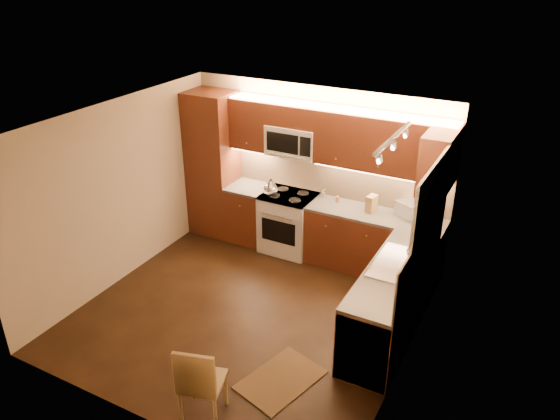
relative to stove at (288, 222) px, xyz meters
The scene contains 37 objects.
floor 1.76m from the stove, 79.85° to the right, with size 4.00×4.00×0.01m, color black.
ceiling 2.66m from the stove, 79.85° to the right, with size 4.00×4.00×0.01m, color beige.
wall_back 0.91m from the stove, 47.29° to the left, with size 4.00×0.01×2.50m, color #C0AC8C.
wall_front 3.77m from the stove, 85.33° to the right, with size 4.00×0.01×2.50m, color #C0AC8C.
wall_left 2.51m from the stove, 135.42° to the right, with size 0.01×4.00×2.50m, color #C0AC8C.
wall_right 2.95m from the stove, 36.06° to the right, with size 0.01×4.00×2.50m, color #C0AC8C.
pantry 1.52m from the stove, behind, with size 0.70×0.60×2.30m, color #461C0F.
base_cab_back_left 0.69m from the stove, behind, with size 0.62×0.60×0.86m, color #461C0F.
counter_back_left 0.81m from the stove, behind, with size 0.62×0.60×0.04m, color #34332F.
base_cab_back_right 1.34m from the stove, ahead, with size 1.92×0.60×0.86m, color #461C0F.
counter_back_right 1.40m from the stove, ahead, with size 1.92×0.60×0.04m, color #34332F.
base_cab_right 2.37m from the stove, 32.52° to the right, with size 0.60×2.00×0.86m, color #461C0F.
counter_right 2.41m from the stove, 32.52° to the right, with size 0.60×2.00×0.04m, color #34332F.
dishwasher 2.81m from the stove, 44.64° to the right, with size 0.58×0.60×0.84m, color silver.
backsplash_back 1.03m from the stove, 25.86° to the left, with size 3.30×0.02×0.60m, color tan.
backsplash_right 2.72m from the stove, 29.11° to the right, with size 0.02×2.00×0.60m, color tan.
upper_cab_back_left 1.58m from the stove, 167.74° to the left, with size 0.62×0.35×0.75m, color #461C0F.
upper_cab_back_right 1.95m from the stove, ahead, with size 1.92×0.35×0.75m, color #461C0F.
upper_cab_bridge 1.64m from the stove, 90.00° to the left, with size 0.76×0.35×0.31m, color #461C0F.
upper_cab_right_corner 2.57m from the stove, ahead, with size 0.35×0.50×0.75m, color #461C0F.
stove is the anchor object (origin of this frame).
microwave 1.27m from the stove, 90.00° to the left, with size 0.76×0.38×0.44m, color silver, non-canonical shape.
window_frame 2.79m from the stove, 26.21° to the right, with size 0.03×1.44×1.24m, color silver.
window_blinds 2.77m from the stove, 26.41° to the right, with size 0.02×1.36×1.16m, color silver.
sink 2.35m from the stove, 29.36° to the right, with size 0.52×0.86×0.15m, color silver, non-canonical shape.
faucet 2.52m from the stove, 27.30° to the right, with size 0.20×0.04×0.30m, color silver, non-canonical shape.
track_light_bar 3.01m from the stove, 34.57° to the right, with size 0.04×1.20×0.03m, color silver.
kettle 0.64m from the stove, 153.23° to the right, with size 0.21×0.21×0.25m, color silver, non-canonical shape.
toaster_oven 1.86m from the stove, ahead, with size 0.36×0.27×0.21m, color silver.
knife_block 1.37m from the stove, ahead, with size 0.11×0.17×0.24m, color #A98A4C.
spice_jar_a 0.71m from the stove, 31.06° to the left, with size 0.04×0.04×0.10m, color silver.
spice_jar_b 0.72m from the stove, 28.30° to the left, with size 0.05×0.05×0.10m, color olive.
spice_jar_c 0.72m from the stove, 20.93° to the left, with size 0.05×0.05×0.10m, color silver.
spice_jar_d 0.88m from the stove, 10.87° to the left, with size 0.05×0.05×0.09m, color #AC6033.
soap_bottle 2.21m from the stove, 12.82° to the right, with size 0.08×0.08×0.18m, color white.
rug 2.89m from the stove, 64.51° to the right, with size 0.60×0.90×0.01m, color black.
dining_chair 3.44m from the stove, 76.89° to the right, with size 0.40×0.40×0.91m, color #A98A4C, non-canonical shape.
Camera 1 is at (3.00, -4.83, 4.20)m, focal length 34.63 mm.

